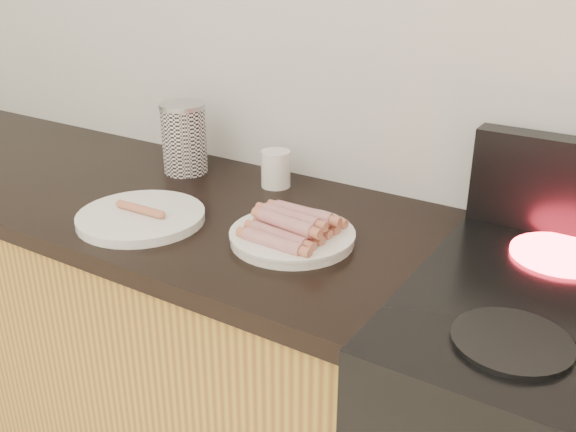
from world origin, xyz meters
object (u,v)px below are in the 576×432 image
Objects in this scene: side_plate at (141,217)px; canister at (184,138)px; mug at (276,169)px; main_plate at (292,238)px.

side_plate is 0.34m from canister.
canister is 0.27m from mug.
canister is 2.01× the size of mug.
main_plate is at bearing -50.62° from mug.
side_plate is 3.06× the size of mug.
mug reaches higher than main_plate.
mug is (0.26, 0.04, -0.05)m from canister.
mug is at bearing 69.01° from side_plate.
side_plate is (-0.33, -0.09, 0.00)m from main_plate.
canister is at bearing -171.77° from mug.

